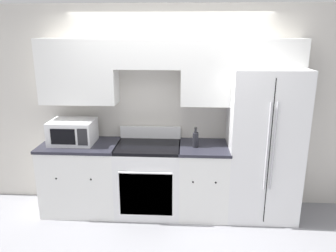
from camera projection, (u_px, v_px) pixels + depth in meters
ground_plane at (167, 224)px, 4.01m from camera, size 12.00×12.00×0.00m
wall_back at (170, 95)px, 4.16m from camera, size 8.00×0.39×2.60m
lower_cabinets_left at (82, 177)px, 4.24m from camera, size 0.97×0.64×0.91m
lower_cabinets_right at (203, 180)px, 4.16m from camera, size 0.61×0.64×0.91m
oven_range at (149, 178)px, 4.19m from camera, size 0.80×0.65×1.07m
refrigerator at (262, 143)px, 4.06m from camera, size 0.85×0.80×1.87m
microwave at (73, 132)px, 4.11m from camera, size 0.54×0.42×0.30m
bottle at (196, 139)px, 3.97m from camera, size 0.07×0.07×0.25m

